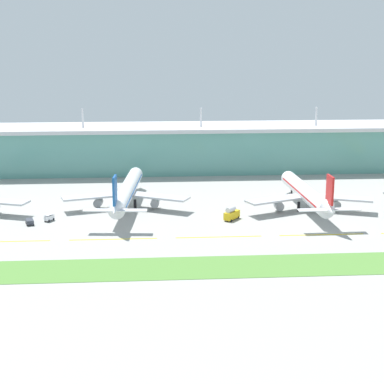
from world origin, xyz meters
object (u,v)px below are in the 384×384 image
airliner_far_middle (306,193)px  fuel_truck (232,214)px  airliner_near_middle (127,191)px  baggage_cart (49,218)px  pushback_tug (30,221)px

airliner_far_middle → fuel_truck: airliner_far_middle is taller
airliner_near_middle → baggage_cart: bearing=-148.3°
airliner_near_middle → baggage_cart: size_ratio=17.87×
fuel_truck → baggage_cart: fuel_truck is taller
airliner_far_middle → airliner_near_middle: bearing=173.1°
airliner_far_middle → pushback_tug: bearing=-173.0°
airliner_far_middle → pushback_tug: 101.25m
fuel_truck → baggage_cart: (-64.51, 2.89, -1.00)m
airliner_near_middle → baggage_cart: airliner_near_middle is taller
airliner_near_middle → pushback_tug: (-33.02, -20.46, -5.36)m
fuel_truck → pushback_tug: fuel_truck is taller
fuel_truck → pushback_tug: size_ratio=1.48×
airliner_far_middle → fuel_truck: bearing=-159.2°
airliner_near_middle → pushback_tug: airliner_near_middle is taller
fuel_truck → baggage_cart: bearing=177.4°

